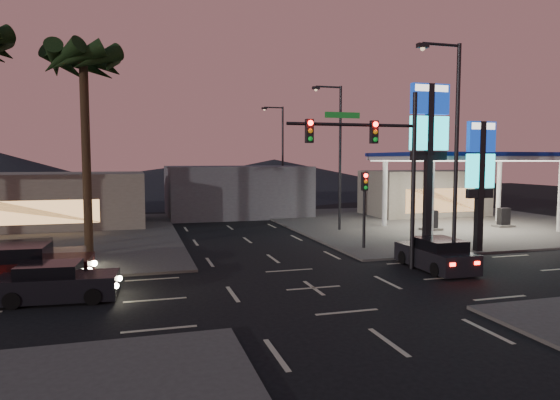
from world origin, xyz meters
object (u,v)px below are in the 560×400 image
object	(u,v)px
gas_station	(470,158)
car_lane_a_front	(56,283)
pylon_sign_tall	(429,133)
pylon_sign_short	(480,166)
car_lane_b_front	(30,259)
suv_station	(436,255)
traffic_signal_mast	(379,154)
car_lane_a_mid	(21,268)

from	to	relation	value
gas_station	car_lane_a_front	world-z (taller)	gas_station
pylon_sign_tall	car_lane_a_front	xyz separation A→B (m)	(-17.86, -4.60, -5.76)
gas_station	pylon_sign_tall	xyz separation A→B (m)	(-7.50, -6.50, 1.31)
pylon_sign_short	gas_station	bearing A→B (deg)	56.31
gas_station	car_lane_b_front	bearing A→B (deg)	-166.47
suv_station	pylon_sign_short	bearing A→B (deg)	33.01
gas_station	traffic_signal_mast	bearing A→B (deg)	-140.72
gas_station	car_lane_a_front	size ratio (longest dim) A/B	2.86
car_lane_b_front	car_lane_a_mid	bearing A→B (deg)	-87.43
pylon_sign_short	car_lane_a_front	world-z (taller)	pylon_sign_short
car_lane_a_front	car_lane_a_mid	size ratio (longest dim) A/B	0.81
gas_station	pylon_sign_short	distance (m)	9.02
car_lane_a_front	suv_station	xyz separation A→B (m)	(15.86, 0.68, 0.04)
suv_station	traffic_signal_mast	bearing A→B (deg)	171.45
car_lane_a_mid	suv_station	world-z (taller)	car_lane_a_mid
pylon_sign_tall	car_lane_a_mid	size ratio (longest dim) A/B	1.71
car_lane_a_front	car_lane_a_mid	xyz separation A→B (m)	(-1.57, 2.30, 0.15)
car_lane_a_front	traffic_signal_mast	bearing A→B (deg)	4.74
car_lane_a_mid	car_lane_a_front	bearing A→B (deg)	-55.60
gas_station	car_lane_a_mid	distance (m)	28.66
gas_station	pylon_sign_tall	world-z (taller)	pylon_sign_tall
traffic_signal_mast	car_lane_b_front	distance (m)	15.87
car_lane_a_front	car_lane_b_front	size ratio (longest dim) A/B	0.91
car_lane_a_mid	suv_station	distance (m)	17.51
car_lane_a_front	car_lane_b_front	bearing A→B (deg)	110.04
pylon_sign_short	suv_station	size ratio (longest dim) A/B	1.60
gas_station	car_lane_a_mid	xyz separation A→B (m)	(-26.94, -8.80, -4.30)
pylon_sign_tall	car_lane_b_front	distance (m)	20.36
car_lane_a_mid	car_lane_b_front	xyz separation A→B (m)	(-0.10, 2.30, -0.10)
car_lane_a_front	suv_station	size ratio (longest dim) A/B	0.98
gas_station	suv_station	world-z (taller)	gas_station
car_lane_b_front	suv_station	bearing A→B (deg)	-12.60
gas_station	pylon_sign_tall	bearing A→B (deg)	-139.09
pylon_sign_short	car_lane_a_mid	distance (m)	22.31
gas_station	car_lane_b_front	xyz separation A→B (m)	(-27.04, -6.50, -4.40)
car_lane_a_front	pylon_sign_tall	bearing A→B (deg)	14.44
traffic_signal_mast	pylon_sign_short	bearing A→B (deg)	19.13
pylon_sign_tall	traffic_signal_mast	bearing A→B (deg)	-143.48
gas_station	suv_station	bearing A→B (deg)	-132.35
gas_station	car_lane_a_front	xyz separation A→B (m)	(-25.36, -11.10, -4.45)
gas_station	car_lane_a_front	bearing A→B (deg)	-156.37
gas_station	traffic_signal_mast	distance (m)	15.82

